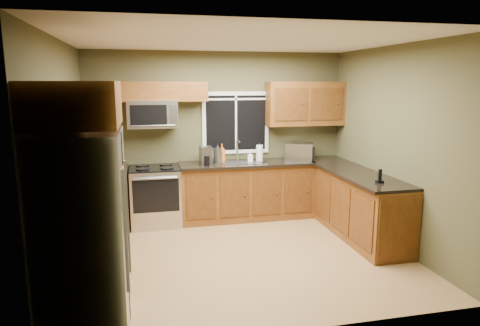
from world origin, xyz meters
name	(u,v)px	position (x,y,z in m)	size (l,w,h in m)	color
floor	(242,255)	(0.00, 0.00, 0.00)	(4.20, 4.20, 0.00)	olive
ceiling	(242,40)	(0.00, 0.00, 2.70)	(4.20, 4.20, 0.00)	white
back_wall	(218,135)	(0.00, 1.80, 1.35)	(4.20, 4.20, 0.00)	#484528
front_wall	(290,186)	(0.00, -1.80, 1.35)	(4.20, 4.20, 0.00)	#484528
left_wall	(63,159)	(-2.10, 0.00, 1.35)	(3.60, 3.60, 0.00)	#484528
right_wall	(394,147)	(2.10, 0.00, 1.35)	(3.60, 3.60, 0.00)	#484528
window	(236,123)	(0.30, 1.78, 1.55)	(1.12, 0.03, 1.02)	white
base_cabinets_left	(99,220)	(-1.80, 0.48, 0.45)	(0.60, 2.65, 0.90)	brown
countertop_left	(99,185)	(-1.78, 0.48, 0.92)	(0.65, 2.65, 0.04)	black
base_cabinets_back	(246,191)	(0.42, 1.50, 0.45)	(2.17, 0.60, 0.90)	brown
countertop_back	(247,163)	(0.42, 1.48, 0.92)	(2.17, 0.65, 0.04)	black
base_cabinets_peninsula	(351,202)	(1.80, 0.54, 0.45)	(0.60, 2.52, 0.90)	brown
countertop_peninsula	(351,171)	(1.78, 0.55, 0.92)	(0.65, 2.50, 0.04)	black
upper_cabinets_left	(81,111)	(-1.94, 0.48, 1.86)	(0.33, 2.65, 0.72)	brown
upper_cabinets_back_left	(165,92)	(-0.85, 1.64, 2.07)	(1.30, 0.33, 0.30)	brown
upper_cabinets_back_right	(305,104)	(1.45, 1.64, 1.86)	(1.30, 0.33, 0.72)	brown
upper_cabinet_over_fridge	(74,104)	(-1.74, -1.30, 2.03)	(0.72, 0.90, 0.38)	brown
refrigerator	(84,233)	(-1.74, -1.30, 0.90)	(0.74, 0.90, 1.80)	#B7B7BC
range	(156,196)	(-1.05, 1.47, 0.47)	(0.76, 0.69, 0.94)	#B7B7BC
microwave	(152,114)	(-1.05, 1.61, 1.73)	(0.76, 0.41, 0.42)	#B7B7BC
sink	(240,162)	(0.30, 1.49, 0.95)	(0.60, 0.42, 0.36)	slate
toaster_oven	(299,151)	(1.33, 1.54, 1.08)	(0.54, 0.50, 0.28)	#B7B7BC
coffee_maker	(206,156)	(-0.26, 1.42, 1.07)	(0.19, 0.25, 0.29)	slate
kettle	(218,154)	(-0.05, 1.55, 1.07)	(0.16, 0.16, 0.29)	#B7B7BC
paper_towel_roll	(259,153)	(0.65, 1.57, 1.07)	(0.12, 0.12, 0.29)	white
soap_bottle_a	(222,153)	(0.03, 1.57, 1.09)	(0.11, 0.11, 0.30)	#C45912
soap_bottle_b	(250,156)	(0.48, 1.52, 1.03)	(0.08, 0.08, 0.17)	white
soap_bottle_c	(204,156)	(-0.25, 1.70, 1.03)	(0.13, 0.13, 0.17)	white
cordless_phone	(380,179)	(1.74, -0.30, 0.99)	(0.08, 0.08, 0.18)	black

